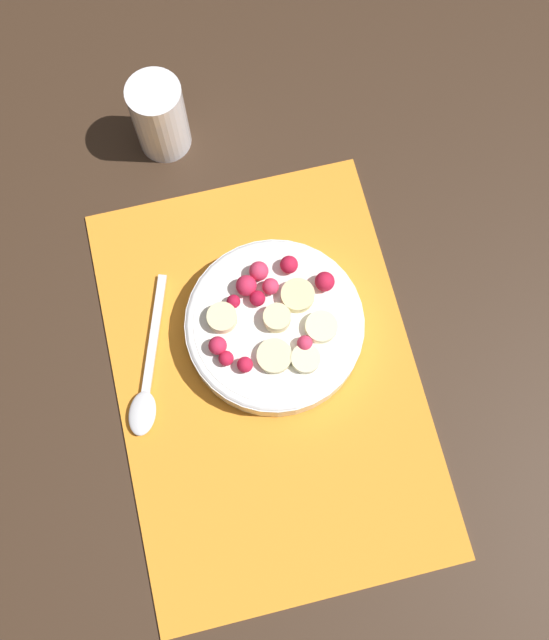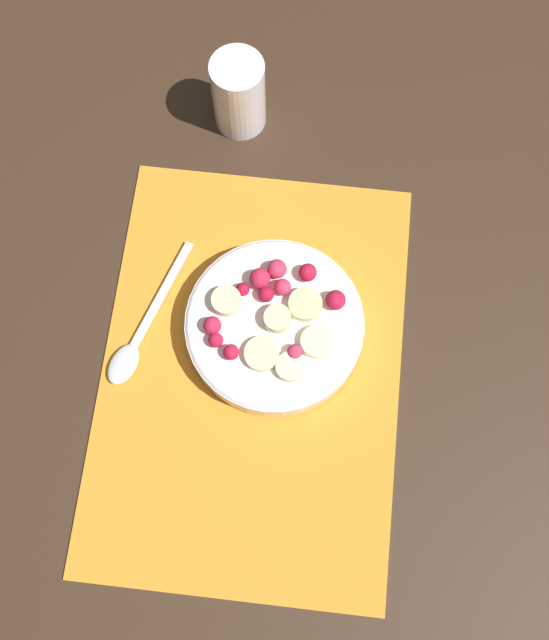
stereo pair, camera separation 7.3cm
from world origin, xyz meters
TOP-DOWN VIEW (x-y plane):
  - ground_plane at (0.00, 0.00)m, footprint 3.00×3.00m
  - placemat at (0.00, 0.00)m, footprint 0.45×0.31m
  - fruit_bowl at (0.05, -0.02)m, footprint 0.19×0.19m
  - spoon at (0.02, 0.12)m, footprint 0.17×0.07m
  - drinking_glass at (0.30, 0.05)m, footprint 0.06×0.06m

SIDE VIEW (x-z plane):
  - ground_plane at x=0.00m, z-range 0.00..0.00m
  - placemat at x=0.00m, z-range 0.00..0.01m
  - spoon at x=0.02m, z-range 0.01..0.01m
  - fruit_bowl at x=0.05m, z-range 0.00..0.05m
  - drinking_glass at x=0.30m, z-range 0.00..0.10m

